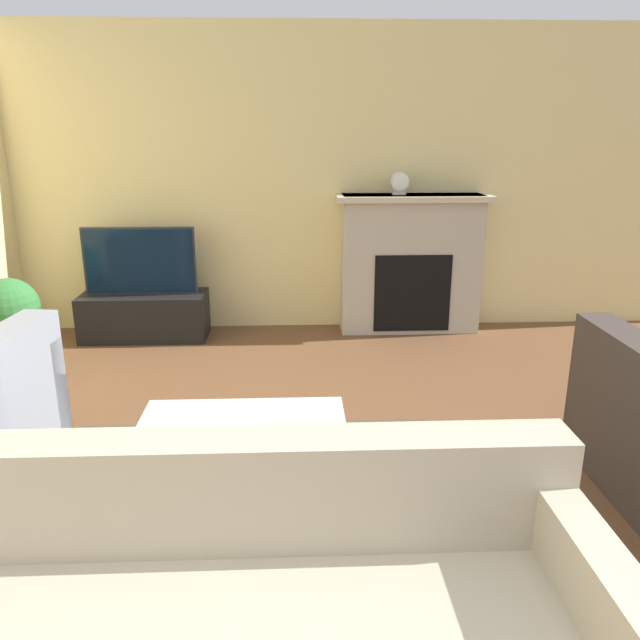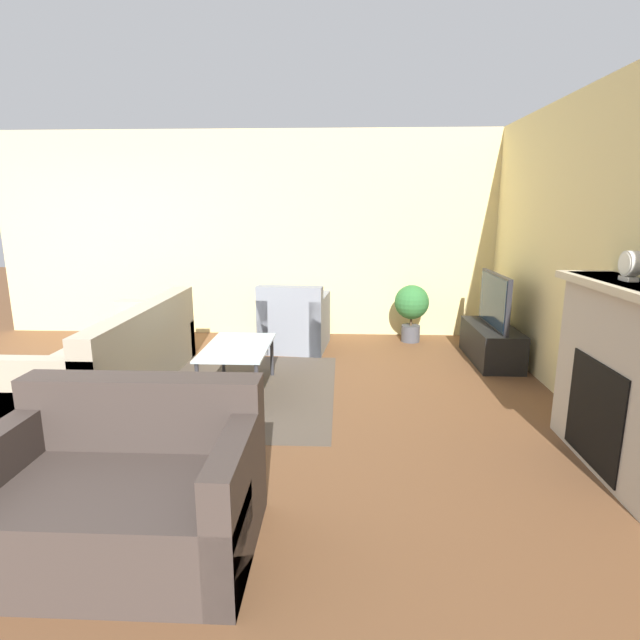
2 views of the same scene
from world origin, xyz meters
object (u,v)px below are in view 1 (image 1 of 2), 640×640
at_px(potted_plant, 10,314).
at_px(couch_sectional, 221,634).
at_px(tv, 140,261).
at_px(mantel_clock, 399,183).
at_px(coffee_table, 242,432).

bearing_deg(potted_plant, couch_sectional, -57.78).
bearing_deg(couch_sectional, potted_plant, 122.22).
xyz_separation_m(tv, couch_sectional, (1.10, -3.83, -0.42)).
relative_size(tv, potted_plant, 1.31).
relative_size(tv, couch_sectional, 0.41).
bearing_deg(tv, mantel_clock, 3.49).
bearing_deg(potted_plant, tv, 44.59).
height_order(tv, couch_sectional, tv).
height_order(potted_plant, mantel_clock, mantel_clock).
bearing_deg(coffee_table, tv, 112.00).
height_order(couch_sectional, mantel_clock, mantel_clock).
bearing_deg(coffee_table, couch_sectional, -89.15).
xyz_separation_m(tv, potted_plant, (-0.81, -0.80, -0.23)).
xyz_separation_m(couch_sectional, potted_plant, (-1.91, 3.03, 0.18)).
height_order(couch_sectional, coffee_table, couch_sectional).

